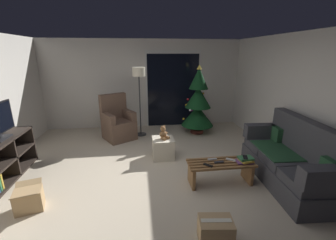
{
  "coord_description": "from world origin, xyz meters",
  "views": [
    {
      "loc": [
        -0.15,
        -3.47,
        2.12
      ],
      "look_at": [
        0.4,
        0.7,
        0.85
      ],
      "focal_mm": 23.76,
      "sensor_mm": 36.0,
      "label": 1
    }
  ],
  "objects_px": {
    "remote_white": "(231,160)",
    "media_shelf": "(2,161)",
    "cell_phone": "(245,157)",
    "teddy_bear_chestnut": "(163,133)",
    "cardboard_box_taped_mid_floor": "(216,230)",
    "book_stack": "(245,160)",
    "ottoman": "(163,148)",
    "armchair": "(118,123)",
    "coffee_table": "(220,169)",
    "couch": "(291,161)",
    "remote_graphite": "(219,162)",
    "cardboard_box_open_near_shelf": "(29,200)",
    "remote_black": "(208,165)",
    "christmas_tree": "(198,104)",
    "floor_lamp": "(139,79)",
    "remote_silver": "(212,159)"
  },
  "relations": [
    {
      "from": "remote_white",
      "to": "media_shelf",
      "type": "height_order",
      "value": "media_shelf"
    },
    {
      "from": "cell_phone",
      "to": "remote_white",
      "type": "bearing_deg",
      "value": 170.29
    },
    {
      "from": "remote_white",
      "to": "teddy_bear_chestnut",
      "type": "relative_size",
      "value": 0.55
    },
    {
      "from": "cell_phone",
      "to": "cardboard_box_taped_mid_floor",
      "type": "distance_m",
      "value": 1.44
    },
    {
      "from": "book_stack",
      "to": "ottoman",
      "type": "distance_m",
      "value": 1.7
    },
    {
      "from": "armchair",
      "to": "media_shelf",
      "type": "relative_size",
      "value": 0.81
    },
    {
      "from": "armchair",
      "to": "ottoman",
      "type": "distance_m",
      "value": 1.63
    },
    {
      "from": "coffee_table",
      "to": "book_stack",
      "type": "xyz_separation_m",
      "value": [
        0.39,
        -0.06,
        0.17
      ]
    },
    {
      "from": "ottoman",
      "to": "remote_white",
      "type": "bearing_deg",
      "value": -45.39
    },
    {
      "from": "couch",
      "to": "remote_graphite",
      "type": "relative_size",
      "value": 12.74
    },
    {
      "from": "media_shelf",
      "to": "cardboard_box_open_near_shelf",
      "type": "height_order",
      "value": "media_shelf"
    },
    {
      "from": "remote_black",
      "to": "book_stack",
      "type": "relative_size",
      "value": 0.57
    },
    {
      "from": "coffee_table",
      "to": "teddy_bear_chestnut",
      "type": "distance_m",
      "value": 1.39
    },
    {
      "from": "remote_graphite",
      "to": "armchair",
      "type": "distance_m",
      "value": 2.98
    },
    {
      "from": "couch",
      "to": "christmas_tree",
      "type": "distance_m",
      "value": 2.81
    },
    {
      "from": "book_stack",
      "to": "floor_lamp",
      "type": "distance_m",
      "value": 3.25
    },
    {
      "from": "cardboard_box_open_near_shelf",
      "to": "remote_black",
      "type": "bearing_deg",
      "value": 4.49
    },
    {
      "from": "remote_black",
      "to": "media_shelf",
      "type": "height_order",
      "value": "media_shelf"
    },
    {
      "from": "armchair",
      "to": "teddy_bear_chestnut",
      "type": "bearing_deg",
      "value": -50.68
    },
    {
      "from": "floor_lamp",
      "to": "couch",
      "type": "bearing_deg",
      "value": -47.08
    },
    {
      "from": "cardboard_box_open_near_shelf",
      "to": "remote_white",
      "type": "bearing_deg",
      "value": 6.37
    },
    {
      "from": "remote_white",
      "to": "ottoman",
      "type": "distance_m",
      "value": 1.48
    },
    {
      "from": "cardboard_box_open_near_shelf",
      "to": "armchair",
      "type": "bearing_deg",
      "value": 68.88
    },
    {
      "from": "christmas_tree",
      "to": "armchair",
      "type": "bearing_deg",
      "value": -175.93
    },
    {
      "from": "ottoman",
      "to": "cardboard_box_open_near_shelf",
      "type": "relative_size",
      "value": 0.86
    },
    {
      "from": "remote_silver",
      "to": "remote_graphite",
      "type": "xyz_separation_m",
      "value": [
        0.08,
        -0.11,
        0.0
      ]
    },
    {
      "from": "remote_silver",
      "to": "christmas_tree",
      "type": "xyz_separation_m",
      "value": [
        0.37,
        2.39,
        0.42
      ]
    },
    {
      "from": "armchair",
      "to": "remote_black",
      "type": "bearing_deg",
      "value": -56.34
    },
    {
      "from": "remote_graphite",
      "to": "armchair",
      "type": "relative_size",
      "value": 0.14
    },
    {
      "from": "couch",
      "to": "ottoman",
      "type": "distance_m",
      "value": 2.36
    },
    {
      "from": "cardboard_box_taped_mid_floor",
      "to": "cardboard_box_open_near_shelf",
      "type": "bearing_deg",
      "value": 160.27
    },
    {
      "from": "media_shelf",
      "to": "armchair",
      "type": "bearing_deg",
      "value": 43.51
    },
    {
      "from": "cardboard_box_open_near_shelf",
      "to": "book_stack",
      "type": "bearing_deg",
      "value": 4.2
    },
    {
      "from": "coffee_table",
      "to": "cardboard_box_taped_mid_floor",
      "type": "distance_m",
      "value": 1.27
    },
    {
      "from": "remote_white",
      "to": "book_stack",
      "type": "distance_m",
      "value": 0.23
    },
    {
      "from": "remote_graphite",
      "to": "floor_lamp",
      "type": "relative_size",
      "value": 0.09
    },
    {
      "from": "cardboard_box_taped_mid_floor",
      "to": "cardboard_box_open_near_shelf",
      "type": "xyz_separation_m",
      "value": [
        -2.41,
        0.86,
        0.02
      ]
    },
    {
      "from": "media_shelf",
      "to": "ottoman",
      "type": "distance_m",
      "value": 2.88
    },
    {
      "from": "christmas_tree",
      "to": "armchair",
      "type": "height_order",
      "value": "christmas_tree"
    },
    {
      "from": "coffee_table",
      "to": "ottoman",
      "type": "relative_size",
      "value": 2.5
    },
    {
      "from": "remote_graphite",
      "to": "teddy_bear_chestnut",
      "type": "height_order",
      "value": "teddy_bear_chestnut"
    },
    {
      "from": "cardboard_box_taped_mid_floor",
      "to": "remote_silver",
      "type": "bearing_deg",
      "value": 73.9
    },
    {
      "from": "armchair",
      "to": "cardboard_box_taped_mid_floor",
      "type": "relative_size",
      "value": 2.68
    },
    {
      "from": "remote_silver",
      "to": "teddy_bear_chestnut",
      "type": "relative_size",
      "value": 0.55
    },
    {
      "from": "coffee_table",
      "to": "book_stack",
      "type": "height_order",
      "value": "book_stack"
    },
    {
      "from": "coffee_table",
      "to": "floor_lamp",
      "type": "height_order",
      "value": "floor_lamp"
    },
    {
      "from": "remote_black",
      "to": "ottoman",
      "type": "distance_m",
      "value": 1.34
    },
    {
      "from": "remote_white",
      "to": "cardboard_box_taped_mid_floor",
      "type": "xyz_separation_m",
      "value": [
        -0.67,
        -1.21,
        -0.26
      ]
    },
    {
      "from": "cardboard_box_open_near_shelf",
      "to": "remote_graphite",
      "type": "bearing_deg",
      "value": 5.75
    },
    {
      "from": "remote_black",
      "to": "remote_white",
      "type": "height_order",
      "value": "same"
    }
  ]
}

